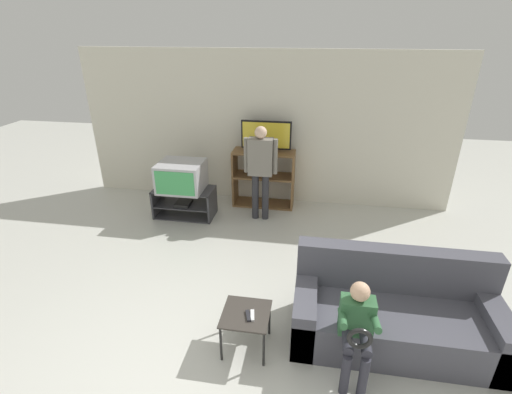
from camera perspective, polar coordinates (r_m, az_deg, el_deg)
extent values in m
cube|color=silver|center=(6.47, 1.25, 10.39)|extent=(6.40, 0.06, 2.60)
cube|color=#38383D|center=(6.40, -10.74, -2.66)|extent=(0.98, 0.50, 0.02)
cube|color=#38383D|center=(6.30, -10.88, -0.98)|extent=(0.95, 0.50, 0.02)
cube|color=#38383D|center=(6.20, -11.07, 1.16)|extent=(0.98, 0.50, 0.02)
cube|color=#38383D|center=(6.46, -14.86, -0.47)|extent=(0.03, 0.50, 0.48)
cube|color=#38383D|center=(6.15, -6.74, -1.10)|extent=(0.03, 0.50, 0.48)
cube|color=black|center=(6.24, -11.10, -0.95)|extent=(0.24, 0.28, 0.05)
cube|color=#B2B2B7|center=(6.09, -11.38, 3.16)|extent=(0.71, 0.63, 0.46)
cube|color=#3FA559|center=(5.82, -12.43, 2.01)|extent=(0.63, 0.01, 0.38)
cube|color=brown|center=(6.55, -3.27, 3.13)|extent=(0.03, 0.41, 0.99)
cube|color=brown|center=(6.41, 5.72, 2.57)|extent=(0.03, 0.41, 0.99)
cube|color=brown|center=(6.66, 1.14, -0.98)|extent=(0.99, 0.41, 0.03)
cube|color=brown|center=(6.44, 1.18, 3.27)|extent=(0.99, 0.41, 0.03)
cube|color=brown|center=(6.30, 1.22, 6.91)|extent=(0.99, 0.41, 0.03)
cube|color=black|center=(6.37, -0.54, 4.22)|extent=(0.18, 0.04, 0.22)
cube|color=black|center=(6.31, 1.55, 7.29)|extent=(0.29, 0.20, 0.04)
cube|color=black|center=(6.24, 1.57, 9.53)|extent=(0.84, 0.04, 0.47)
cube|color=yellow|center=(6.22, 1.55, 9.48)|extent=(0.79, 0.01, 0.42)
cube|color=#38332D|center=(3.72, -1.56, -17.53)|extent=(0.46, 0.46, 0.02)
cylinder|color=black|center=(3.76, -5.43, -21.58)|extent=(0.02, 0.02, 0.41)
cylinder|color=black|center=(3.70, 1.19, -22.41)|extent=(0.02, 0.02, 0.41)
cylinder|color=black|center=(4.04, -3.93, -17.47)|extent=(0.02, 0.02, 0.41)
cylinder|color=black|center=(3.99, 2.08, -18.14)|extent=(0.02, 0.02, 0.41)
cube|color=#232328|center=(3.67, -1.21, -17.79)|extent=(0.08, 0.15, 0.02)
cube|color=silver|center=(3.67, -0.56, -17.75)|extent=(0.06, 0.15, 0.02)
cube|color=#4C4C56|center=(4.13, 20.38, -18.01)|extent=(1.98, 0.85, 0.42)
cube|color=#4C4C56|center=(4.11, 20.58, -10.30)|extent=(1.98, 0.20, 0.48)
cube|color=#4C4C56|center=(4.00, 7.49, -16.92)|extent=(0.22, 0.85, 0.54)
cube|color=#4C4C56|center=(4.37, 32.39, -17.07)|extent=(0.22, 0.85, 0.54)
cylinder|color=#2D2D33|center=(6.04, -0.10, 0.11)|extent=(0.11, 0.11, 0.78)
cylinder|color=#2D2D33|center=(6.02, 1.45, 0.01)|extent=(0.11, 0.11, 0.78)
cube|color=gray|center=(5.77, 0.71, 6.20)|extent=(0.38, 0.20, 0.58)
cylinder|color=gray|center=(5.81, -1.53, 6.46)|extent=(0.08, 0.08, 0.55)
cylinder|color=gray|center=(5.74, 2.97, 6.22)|extent=(0.08, 0.08, 0.55)
sphere|color=beige|center=(5.66, 0.73, 9.91)|extent=(0.19, 0.19, 0.19)
cylinder|color=#2D2D38|center=(3.59, 13.56, -25.02)|extent=(0.08, 0.08, 0.42)
cylinder|color=#2D2D38|center=(3.61, 16.17, -25.06)|extent=(0.08, 0.08, 0.42)
cylinder|color=#2D2D38|center=(3.51, 13.87, -20.43)|extent=(0.09, 0.30, 0.09)
cylinder|color=#2D2D38|center=(3.53, 16.45, -20.49)|extent=(0.09, 0.30, 0.09)
cube|color=#33663D|center=(3.53, 15.22, -17.20)|extent=(0.30, 0.17, 0.36)
cylinder|color=#33663D|center=(3.38, 13.16, -17.65)|extent=(0.06, 0.31, 0.14)
cylinder|color=#33663D|center=(3.41, 17.90, -17.77)|extent=(0.06, 0.31, 0.14)
sphere|color=#DBAD89|center=(3.37, 15.74, -13.83)|extent=(0.17, 0.17, 0.17)
torus|color=black|center=(3.31, 15.67, -20.24)|extent=(0.21, 0.04, 0.21)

